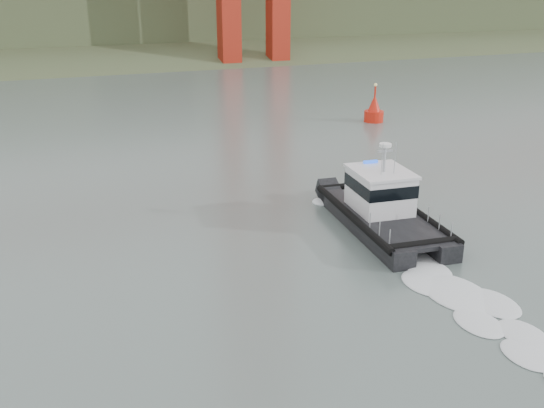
{
  "coord_description": "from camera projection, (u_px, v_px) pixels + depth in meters",
  "views": [
    {
      "loc": [
        -10.51,
        -16.25,
        12.73
      ],
      "look_at": [
        -0.51,
        9.44,
        2.4
      ],
      "focal_mm": 40.0,
      "sensor_mm": 36.0,
      "label": 1
    }
  ],
  "objects": [
    {
      "name": "headlands",
      "position": [
        77.0,
        6.0,
        129.27
      ],
      "size": [
        500.0,
        105.36,
        27.12
      ],
      "color": "#364326",
      "rests_on": "ground"
    },
    {
      "name": "patrol_boat",
      "position": [
        382.0,
        206.0,
        32.49
      ],
      "size": [
        4.51,
        10.26,
        4.84
      ],
      "rotation": [
        0.0,
        0.0,
        -0.09
      ],
      "color": "black",
      "rests_on": "ground"
    },
    {
      "name": "nav_buoy",
      "position": [
        374.0,
        111.0,
        56.73
      ],
      "size": [
        1.83,
        1.83,
        3.81
      ],
      "color": "red",
      "rests_on": "ground"
    },
    {
      "name": "ground",
      "position": [
        378.0,
        347.0,
        22.22
      ],
      "size": [
        400.0,
        400.0,
        0.0
      ],
      "primitive_type": "plane",
      "color": "#55645F",
      "rests_on": "ground"
    }
  ]
}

